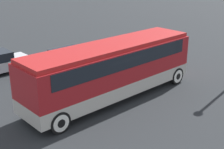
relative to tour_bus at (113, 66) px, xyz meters
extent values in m
plane|color=#26282B|center=(-0.10, 0.00, -1.84)|extent=(120.00, 120.00, 0.00)
cube|color=#B7B2A8|center=(-0.10, 0.00, -1.04)|extent=(10.19, 2.43, 0.72)
cube|color=maroon|center=(-0.10, 0.00, 0.16)|extent=(10.19, 2.43, 1.68)
cube|color=black|center=(-0.10, 0.00, 0.57)|extent=(8.97, 2.47, 0.76)
cube|color=#B21E1E|center=(-0.10, 0.00, 1.11)|extent=(9.98, 2.24, 0.22)
cube|color=maroon|center=(4.85, 0.00, -0.08)|extent=(0.36, 2.34, 1.92)
cylinder|color=black|center=(4.18, -1.11, -1.33)|extent=(1.02, 0.28, 1.02)
cylinder|color=silver|center=(4.18, -1.11, -1.33)|extent=(0.79, 0.30, 0.79)
cylinder|color=black|center=(4.18, -1.11, -1.33)|extent=(0.39, 0.32, 0.39)
cylinder|color=black|center=(4.18, 1.11, -1.33)|extent=(1.02, 0.28, 1.02)
cylinder|color=silver|center=(4.18, 1.11, -1.33)|extent=(0.79, 0.30, 0.79)
cylinder|color=black|center=(4.18, 1.11, -1.33)|extent=(0.39, 0.32, 0.39)
cylinder|color=black|center=(-4.22, -1.11, -1.33)|extent=(1.02, 0.28, 1.02)
cylinder|color=silver|center=(-4.22, -1.11, -1.33)|extent=(0.79, 0.30, 0.79)
cylinder|color=black|center=(-4.22, -1.11, -1.33)|extent=(0.39, 0.32, 0.39)
cylinder|color=black|center=(-4.22, 1.11, -1.33)|extent=(1.02, 0.28, 1.02)
cylinder|color=silver|center=(-4.22, 1.11, -1.33)|extent=(0.79, 0.30, 0.79)
cylinder|color=black|center=(-4.22, 1.11, -1.33)|extent=(0.39, 0.32, 0.39)
cube|color=#7A6B5B|center=(0.98, 5.33, -1.27)|extent=(4.17, 1.89, 0.66)
cube|color=black|center=(0.82, 5.33, -0.64)|extent=(2.17, 1.70, 0.60)
cylinder|color=black|center=(2.63, 4.47, -1.52)|extent=(0.63, 0.22, 0.63)
cylinder|color=black|center=(2.63, 4.47, -1.52)|extent=(0.24, 0.26, 0.24)
cylinder|color=black|center=(2.63, 6.18, -1.52)|extent=(0.63, 0.22, 0.63)
cylinder|color=black|center=(2.63, 6.18, -1.52)|extent=(0.24, 0.26, 0.24)
cylinder|color=black|center=(-0.66, 4.47, -1.52)|extent=(0.63, 0.22, 0.63)
cylinder|color=black|center=(-0.66, 4.47, -1.52)|extent=(0.24, 0.26, 0.24)
cylinder|color=black|center=(-0.66, 6.18, -1.52)|extent=(0.63, 0.22, 0.63)
cylinder|color=black|center=(-0.66, 6.18, -1.52)|extent=(0.24, 0.26, 0.24)
cylinder|color=black|center=(-1.24, 7.28, -1.52)|extent=(0.64, 0.22, 0.64)
cylinder|color=black|center=(-1.24, 7.28, -1.52)|extent=(0.24, 0.26, 0.24)
cylinder|color=black|center=(-1.24, 8.89, -1.52)|extent=(0.64, 0.22, 0.64)
cylinder|color=black|center=(-1.24, 8.89, -1.52)|extent=(0.24, 0.26, 0.24)
camera|label=1|loc=(-10.64, -11.39, 5.31)|focal=50.00mm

